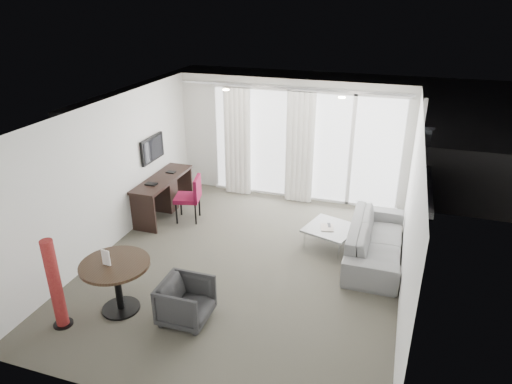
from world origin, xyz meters
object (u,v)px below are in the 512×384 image
(coffee_table, at_px, (330,236))
(rattan_chair_b, at_px, (373,162))
(desk_chair, at_px, (187,199))
(red_lamp, at_px, (55,284))
(desk, at_px, (164,196))
(rattan_chair_a, at_px, (321,161))
(round_table, at_px, (118,287))
(sofa, at_px, (376,240))
(tub_armchair, at_px, (186,301))

(coffee_table, xyz_separation_m, rattan_chair_b, (0.45, 3.61, 0.21))
(desk_chair, xyz_separation_m, red_lamp, (-0.27, -3.42, 0.20))
(desk, xyz_separation_m, rattan_chair_a, (2.65, 3.12, -0.02))
(red_lamp, bearing_deg, round_table, 43.20)
(desk, relative_size, desk_chair, 1.83)
(desk_chair, relative_size, rattan_chair_b, 1.19)
(round_table, relative_size, rattan_chair_a, 1.28)
(desk, height_order, sofa, desk)
(desk_chair, relative_size, coffee_table, 1.15)
(desk, height_order, rattan_chair_a, desk)
(desk_chair, height_order, rattan_chair_a, desk_chair)
(rattan_chair_a, bearing_deg, desk, -105.91)
(sofa, xyz_separation_m, rattan_chair_b, (-0.36, 3.76, 0.06))
(red_lamp, bearing_deg, sofa, 38.45)
(round_table, bearing_deg, desk_chair, 96.01)
(tub_armchair, bearing_deg, sofa, -43.50)
(desk, height_order, round_table, desk)
(round_table, distance_m, sofa, 4.26)
(desk, bearing_deg, round_table, -73.47)
(coffee_table, bearing_deg, tub_armchair, -120.35)
(desk_chair, distance_m, red_lamp, 3.44)
(desk_chair, bearing_deg, tub_armchair, -78.11)
(red_lamp, bearing_deg, rattan_chair_a, 70.51)
(desk_chair, height_order, tub_armchair, desk_chair)
(rattan_chair_a, xyz_separation_m, rattan_chair_b, (1.25, 0.28, 0.01))
(sofa, distance_m, rattan_chair_b, 3.78)
(desk_chair, distance_m, round_table, 2.90)
(desk, distance_m, red_lamp, 3.52)
(round_table, xyz_separation_m, rattan_chair_a, (1.77, 6.08, -0.01))
(red_lamp, relative_size, rattan_chair_b, 1.71)
(desk, xyz_separation_m, desk_chair, (0.58, -0.08, 0.07))
(desk, height_order, tub_armchair, desk)
(sofa, bearing_deg, desk_chair, 85.62)
(round_table, xyz_separation_m, sofa, (3.38, 2.60, -0.06))
(desk, relative_size, red_lamp, 1.28)
(red_lamp, relative_size, coffee_table, 1.65)
(red_lamp, bearing_deg, rattan_chair_b, 62.47)
(desk_chair, height_order, sofa, desk_chair)
(tub_armchair, distance_m, sofa, 3.45)
(desk_chair, relative_size, sofa, 0.42)
(desk_chair, height_order, coffee_table, desk_chair)
(coffee_table, distance_m, rattan_chair_a, 3.43)
(tub_armchair, bearing_deg, rattan_chair_a, -7.39)
(rattan_chair_b, bearing_deg, round_table, -94.33)
(sofa, relative_size, rattan_chair_b, 2.86)
(sofa, bearing_deg, tub_armchair, 136.74)
(desk_chair, relative_size, round_table, 0.95)
(red_lamp, height_order, tub_armchair, red_lamp)
(round_table, distance_m, rattan_chair_a, 6.33)
(desk_chair, xyz_separation_m, sofa, (3.68, -0.28, -0.14))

